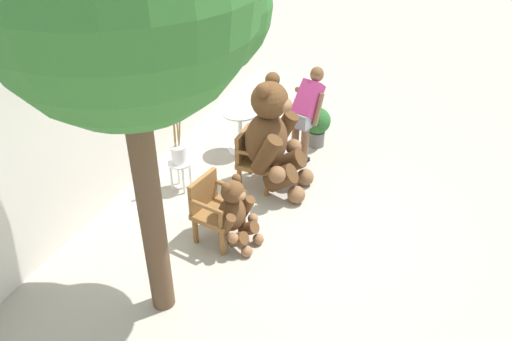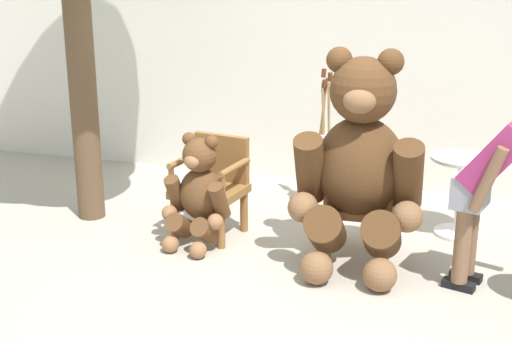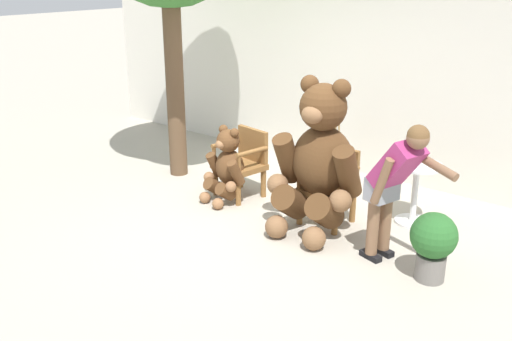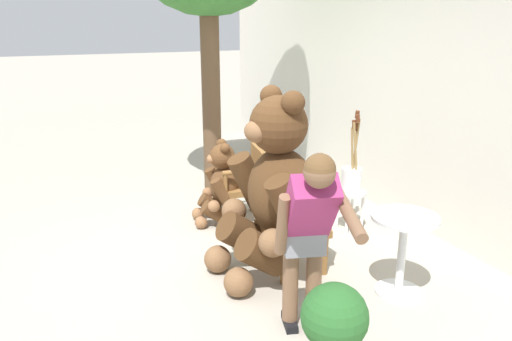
{
  "view_description": "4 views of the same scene",
  "coord_description": "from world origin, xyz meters",
  "px_view_note": "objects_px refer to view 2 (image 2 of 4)",
  "views": [
    {
      "loc": [
        -5.05,
        -1.76,
        4.26
      ],
      "look_at": [
        -0.01,
        0.3,
        0.7
      ],
      "focal_mm": 35.0,
      "sensor_mm": 36.0,
      "label": 1
    },
    {
      "loc": [
        1.41,
        -4.95,
        2.46
      ],
      "look_at": [
        -0.17,
        0.31,
        0.71
      ],
      "focal_mm": 50.0,
      "sensor_mm": 36.0,
      "label": 2
    },
    {
      "loc": [
        3.81,
        -4.67,
        2.82
      ],
      "look_at": [
        0.06,
        -0.01,
        0.66
      ],
      "focal_mm": 40.0,
      "sensor_mm": 36.0,
      "label": 3
    },
    {
      "loc": [
        4.44,
        -1.5,
        2.29
      ],
      "look_at": [
        0.02,
        0.45,
        0.8
      ],
      "focal_mm": 35.0,
      "sensor_mm": 36.0,
      "label": 4
    }
  ],
  "objects_px": {
    "teddy_bear_large": "(359,163)",
    "round_side_table": "(461,187)",
    "person_visitor": "(493,175)",
    "white_stool": "(321,171)",
    "teddy_bear_small": "(199,192)",
    "brush_bucket": "(322,142)",
    "wooden_chair_right": "(362,198)",
    "wooden_chair_left": "(213,183)"
  },
  "relations": [
    {
      "from": "person_visitor",
      "to": "white_stool",
      "type": "relative_size",
      "value": 3.22
    },
    {
      "from": "teddy_bear_large",
      "to": "round_side_table",
      "type": "height_order",
      "value": "teddy_bear_large"
    },
    {
      "from": "wooden_chair_right",
      "to": "brush_bucket",
      "type": "distance_m",
      "value": 1.1
    },
    {
      "from": "wooden_chair_right",
      "to": "round_side_table",
      "type": "distance_m",
      "value": 0.97
    },
    {
      "from": "teddy_bear_large",
      "to": "person_visitor",
      "type": "distance_m",
      "value": 1.0
    },
    {
      "from": "teddy_bear_small",
      "to": "brush_bucket",
      "type": "height_order",
      "value": "brush_bucket"
    },
    {
      "from": "wooden_chair_right",
      "to": "white_stool",
      "type": "xyz_separation_m",
      "value": [
        -0.53,
        0.94,
        -0.11
      ]
    },
    {
      "from": "wooden_chair_right",
      "to": "round_side_table",
      "type": "relative_size",
      "value": 1.19
    },
    {
      "from": "teddy_bear_large",
      "to": "white_stool",
      "type": "height_order",
      "value": "teddy_bear_large"
    },
    {
      "from": "teddy_bear_small",
      "to": "brush_bucket",
      "type": "xyz_separation_m",
      "value": [
        0.8,
        1.24,
        0.17
      ]
    },
    {
      "from": "teddy_bear_large",
      "to": "round_side_table",
      "type": "distance_m",
      "value": 1.21
    },
    {
      "from": "wooden_chair_left",
      "to": "round_side_table",
      "type": "relative_size",
      "value": 1.19
    },
    {
      "from": "white_stool",
      "to": "person_visitor",
      "type": "bearing_deg",
      "value": -42.91
    },
    {
      "from": "wooden_chair_left",
      "to": "round_side_table",
      "type": "distance_m",
      "value": 2.16
    },
    {
      "from": "wooden_chair_left",
      "to": "teddy_bear_small",
      "type": "distance_m",
      "value": 0.29
    },
    {
      "from": "white_stool",
      "to": "round_side_table",
      "type": "height_order",
      "value": "round_side_table"
    },
    {
      "from": "wooden_chair_right",
      "to": "teddy_bear_large",
      "type": "relative_size",
      "value": 0.5
    },
    {
      "from": "teddy_bear_large",
      "to": "teddy_bear_small",
      "type": "bearing_deg",
      "value": -179.18
    },
    {
      "from": "teddy_bear_small",
      "to": "round_side_table",
      "type": "height_order",
      "value": "teddy_bear_small"
    },
    {
      "from": "round_side_table",
      "to": "white_stool",
      "type": "bearing_deg",
      "value": 164.17
    },
    {
      "from": "person_visitor",
      "to": "white_stool",
      "type": "height_order",
      "value": "person_visitor"
    },
    {
      "from": "teddy_bear_large",
      "to": "brush_bucket",
      "type": "bearing_deg",
      "value": 113.64
    },
    {
      "from": "round_side_table",
      "to": "teddy_bear_small",
      "type": "bearing_deg",
      "value": -157.69
    },
    {
      "from": "brush_bucket",
      "to": "round_side_table",
      "type": "relative_size",
      "value": 1.24
    },
    {
      "from": "wooden_chair_right",
      "to": "teddy_bear_small",
      "type": "distance_m",
      "value": 1.36
    },
    {
      "from": "wooden_chair_left",
      "to": "wooden_chair_right",
      "type": "height_order",
      "value": "same"
    },
    {
      "from": "teddy_bear_small",
      "to": "brush_bucket",
      "type": "bearing_deg",
      "value": 57.21
    },
    {
      "from": "white_stool",
      "to": "brush_bucket",
      "type": "height_order",
      "value": "brush_bucket"
    },
    {
      "from": "wooden_chair_left",
      "to": "teddy_bear_large",
      "type": "bearing_deg",
      "value": -11.77
    },
    {
      "from": "person_visitor",
      "to": "round_side_table",
      "type": "relative_size",
      "value": 2.06
    },
    {
      "from": "teddy_bear_large",
      "to": "person_visitor",
      "type": "relative_size",
      "value": 1.16
    },
    {
      "from": "teddy_bear_large",
      "to": "wooden_chair_left",
      "type": "bearing_deg",
      "value": 168.23
    },
    {
      "from": "brush_bucket",
      "to": "round_side_table",
      "type": "height_order",
      "value": "brush_bucket"
    },
    {
      "from": "teddy_bear_small",
      "to": "person_visitor",
      "type": "bearing_deg",
      "value": -4.23
    },
    {
      "from": "person_visitor",
      "to": "wooden_chair_left",
      "type": "bearing_deg",
      "value": 168.56
    },
    {
      "from": "teddy_bear_large",
      "to": "round_side_table",
      "type": "bearing_deg",
      "value": 47.45
    },
    {
      "from": "teddy_bear_large",
      "to": "white_stool",
      "type": "bearing_deg",
      "value": 113.75
    },
    {
      "from": "teddy_bear_large",
      "to": "person_visitor",
      "type": "bearing_deg",
      "value": -10.99
    },
    {
      "from": "white_stool",
      "to": "brush_bucket",
      "type": "bearing_deg",
      "value": 33.7
    },
    {
      "from": "teddy_bear_small",
      "to": "person_visitor",
      "type": "relative_size",
      "value": 0.66
    },
    {
      "from": "teddy_bear_large",
      "to": "round_side_table",
      "type": "xyz_separation_m",
      "value": [
        0.78,
        0.85,
        -0.4
      ]
    },
    {
      "from": "white_stool",
      "to": "round_side_table",
      "type": "xyz_separation_m",
      "value": [
        1.31,
        -0.37,
        0.09
      ]
    }
  ]
}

